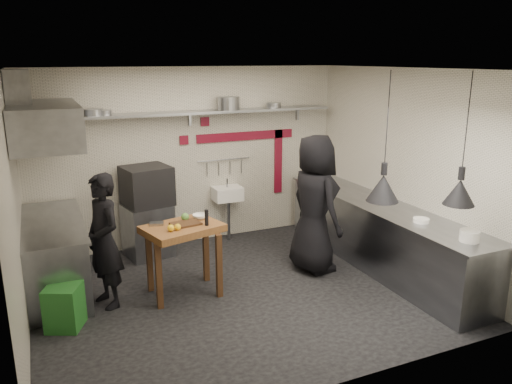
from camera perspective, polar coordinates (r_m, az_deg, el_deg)
name	(u,v)px	position (r m, az deg, el deg)	size (l,w,h in m)	color
floor	(241,292)	(6.57, -1.72, -11.36)	(5.00, 5.00, 0.00)	black
ceiling	(239,69)	(5.88, -1.94, 13.86)	(5.00, 5.00, 0.00)	beige
wall_back	(190,157)	(8.01, -7.50, 3.99)	(5.00, 0.04, 2.80)	beige
wall_front	(334,244)	(4.29, 8.86, -5.92)	(5.00, 0.04, 2.80)	beige
wall_left	(14,212)	(5.67, -25.95, -2.09)	(0.04, 4.20, 2.80)	beige
wall_right	(404,169)	(7.36, 16.53, 2.50)	(0.04, 4.20, 2.80)	beige
red_band_horiz	(246,136)	(8.26, -1.17, 6.42)	(1.70, 0.02, 0.14)	maroon
red_band_vert	(278,162)	(8.59, 2.55, 3.49)	(0.14, 0.02, 1.10)	maroon
red_tile_a	(205,122)	(7.98, -5.86, 8.00)	(0.14, 0.02, 0.14)	maroon
red_tile_b	(184,140)	(7.92, -8.23, 5.89)	(0.14, 0.02, 0.14)	maroon
back_shelf	(192,113)	(7.74, -7.30, 9.00)	(4.60, 0.34, 0.04)	slate
shelf_bracket_left	(59,124)	(7.58, -21.59, 7.19)	(0.04, 0.06, 0.24)	slate
shelf_bracket_mid	(190,118)	(7.89, -7.59, 8.37)	(0.04, 0.06, 0.24)	slate
shelf_bracket_right	(297,113)	(8.62, 4.76, 9.01)	(0.04, 0.06, 0.24)	slate
pan_far_left	(93,112)	(7.45, -18.10, 8.65)	(0.27, 0.27, 0.09)	slate
pan_mid_left	(104,113)	(7.47, -16.99, 8.68)	(0.22, 0.22, 0.07)	slate
stock_pot	(229,103)	(7.92, -3.14, 10.10)	(0.34, 0.34, 0.20)	slate
pan_right	(274,105)	(8.23, 2.03, 9.89)	(0.24, 0.24, 0.08)	slate
oven_stand	(148,230)	(7.75, -12.24, -4.28)	(0.65, 0.59, 0.80)	slate
combi_oven	(147,186)	(7.57, -12.38, 0.71)	(0.65, 0.61, 0.58)	black
oven_door	(152,189)	(7.36, -11.75, 0.33)	(0.50, 0.03, 0.46)	maroon
oven_glass	(150,190)	(7.33, -12.04, 0.25)	(0.39, 0.02, 0.34)	black
hand_sink	(227,194)	(8.16, -3.29, -0.18)	(0.46, 0.34, 0.22)	white
sink_tap	(227,183)	(8.11, -3.31, 1.05)	(0.03, 0.03, 0.14)	slate
sink_drain	(229,220)	(8.25, -3.14, -3.20)	(0.06, 0.06, 0.66)	slate
utensil_rail	(224,160)	(8.16, -3.69, 3.72)	(0.02, 0.02, 0.90)	slate
counter_right	(379,236)	(7.40, 13.90, -4.90)	(0.70, 3.80, 0.90)	slate
counter_right_top	(381,205)	(7.26, 14.13, -1.45)	(0.76, 3.90, 0.03)	slate
plate_stack	(470,236)	(6.10, 23.22, -4.63)	(0.22, 0.22, 0.13)	white
small_bowl_right	(421,220)	(6.60, 18.35, -3.08)	(0.20, 0.20, 0.05)	white
counter_left	(55,257)	(6.96, -21.97, -6.90)	(0.70, 1.90, 0.90)	slate
counter_left_top	(51,223)	(6.81, -22.35, -3.26)	(0.76, 2.00, 0.03)	slate
extractor_hood	(45,125)	(6.55, -22.99, 7.10)	(0.78, 1.60, 0.50)	slate
hood_duct	(18,91)	(6.51, -25.58, 10.34)	(0.28, 0.28, 0.50)	slate
green_bin	(64,307)	(6.07, -21.06, -12.17)	(0.36, 0.36, 0.50)	#1D5B1E
prep_table	(184,260)	(6.42, -8.27, -7.68)	(0.92, 0.64, 0.92)	brown
cutting_board	(186,224)	(6.27, -8.05, -3.60)	(0.35, 0.25, 0.03)	#462A17
pepper_mill	(207,218)	(6.18, -5.67, -2.94)	(0.05, 0.05, 0.20)	black
lemon_a	(171,228)	(6.05, -9.72, -4.09)	(0.08, 0.08, 0.08)	yellow
lemon_b	(178,227)	(6.08, -8.94, -3.98)	(0.08, 0.08, 0.08)	yellow
veg_ball	(185,217)	(6.41, -8.11, -2.84)	(0.10, 0.10, 0.10)	#59973D
steel_tray	(157,224)	(6.32, -11.30, -3.57)	(0.17, 0.12, 0.03)	slate
bowl	(200,216)	(6.47, -6.46, -2.80)	(0.19, 0.19, 0.06)	white
heat_lamp_near	(386,138)	(5.76, 14.67, 6.01)	(0.37, 0.37, 1.47)	black
heat_lamp_far	(465,140)	(5.77, 22.81, 5.50)	(0.34, 0.34, 1.44)	black
chef_left	(104,241)	(6.22, -16.98, -5.39)	(0.60, 0.39, 1.64)	black
chef_right	(315,204)	(6.95, 6.71, -1.38)	(0.95, 0.62, 1.94)	black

